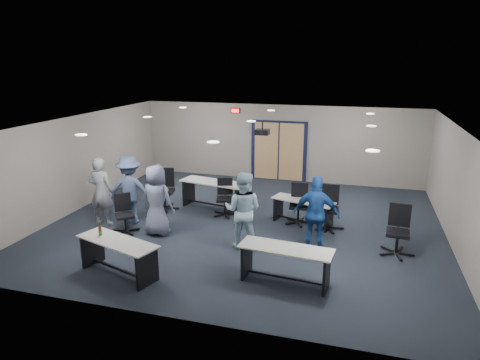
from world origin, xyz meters
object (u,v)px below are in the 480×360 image
(table_front_left, at_px, (118,251))
(person_back, at_px, (130,190))
(chair_back_d, at_px, (329,208))
(person_plaid, at_px, (157,200))
(table_back_left, at_px, (214,190))
(chair_loose_right, at_px, (398,231))
(person_gray, at_px, (101,191))
(chair_back_a, at_px, (164,190))
(chair_back_b, at_px, (225,198))
(chair_back_c, at_px, (299,204))
(table_front_right, at_px, (286,259))
(person_navy, at_px, (316,214))
(person_lightblue, at_px, (243,210))
(chair_loose_left, at_px, (125,214))
(table_back_right, at_px, (303,208))

(table_front_left, distance_m, person_back, 2.92)
(chair_back_d, relative_size, person_plaid, 0.64)
(table_back_left, xyz_separation_m, chair_back_d, (3.37, -0.71, 0.02))
(table_front_left, height_order, person_back, person_back)
(chair_loose_right, xyz_separation_m, person_gray, (-7.36, -0.20, 0.35))
(chair_back_a, relative_size, person_plaid, 0.67)
(chair_back_b, distance_m, chair_back_d, 2.88)
(chair_back_c, bearing_deg, person_gray, -167.32)
(chair_loose_right, bearing_deg, chair_back_d, 150.03)
(table_front_right, xyz_separation_m, chair_back_a, (-4.11, 3.22, 0.09))
(chair_back_c, xyz_separation_m, chair_loose_right, (2.40, -1.28, 0.03))
(chair_back_d, height_order, person_back, person_back)
(chair_back_b, distance_m, person_navy, 3.16)
(table_front_right, height_order, chair_back_c, chair_back_c)
(table_back_left, distance_m, person_back, 2.46)
(person_lightblue, bearing_deg, person_gray, -5.55)
(chair_loose_right, bearing_deg, chair_loose_left, -170.29)
(chair_back_b, relative_size, chair_back_d, 0.91)
(table_front_left, relative_size, person_plaid, 1.08)
(table_front_right, xyz_separation_m, person_lightblue, (-1.24, 1.35, 0.40))
(chair_back_a, distance_m, chair_loose_right, 6.43)
(table_back_left, relative_size, chair_back_a, 1.74)
(person_lightblue, relative_size, person_back, 0.99)
(table_back_right, height_order, person_back, person_back)
(table_front_left, xyz_separation_m, person_lightblue, (2.08, 1.96, 0.39))
(table_front_left, height_order, chair_back_d, chair_back_d)
(table_front_left, height_order, person_plaid, person_plaid)
(chair_back_d, xyz_separation_m, person_gray, (-5.76, -1.31, 0.35))
(chair_loose_left, bearing_deg, table_back_right, -16.88)
(chair_back_a, relative_size, chair_back_c, 1.12)
(person_gray, bearing_deg, chair_back_a, -128.22)
(chair_loose_left, height_order, person_plaid, person_plaid)
(chair_loose_right, bearing_deg, table_front_left, -150.41)
(table_back_left, bearing_deg, person_lightblue, -46.17)
(person_plaid, xyz_separation_m, person_back, (-1.03, 0.51, 0.02))
(table_back_right, bearing_deg, person_lightblue, -105.28)
(table_back_right, distance_m, chair_loose_right, 2.60)
(chair_back_b, relative_size, person_gray, 0.57)
(chair_loose_left, bearing_deg, person_gray, 118.75)
(chair_loose_right, bearing_deg, person_plaid, -171.01)
(table_front_right, xyz_separation_m, chair_back_b, (-2.28, 3.24, 0.01))
(chair_back_a, relative_size, person_navy, 0.67)
(chair_back_c, bearing_deg, table_front_right, -89.98)
(table_front_right, height_order, chair_back_a, chair_back_a)
(chair_back_a, bearing_deg, table_front_right, -50.22)
(chair_back_d, bearing_deg, person_gray, -172.38)
(table_front_right, distance_m, person_gray, 5.46)
(chair_back_a, height_order, chair_back_c, chair_back_a)
(chair_back_a, distance_m, chair_loose_left, 1.86)
(chair_loose_right, height_order, person_plaid, person_plaid)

